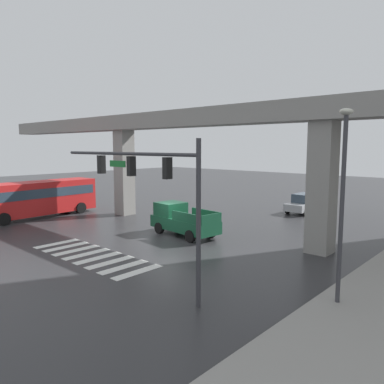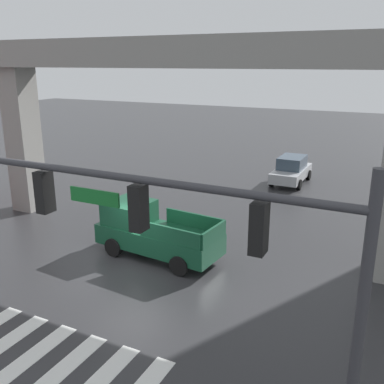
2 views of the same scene
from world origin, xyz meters
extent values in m
plane|color=#2D2D30|center=(0.00, 0.00, 0.00)|extent=(120.00, 120.00, 0.00)
cube|color=silver|center=(-0.55, -5.45, 0.01)|extent=(0.55, 2.80, 0.01)
cube|color=silver|center=(0.55, -5.45, 0.01)|extent=(0.55, 2.80, 0.01)
cube|color=silver|center=(1.65, -5.45, 0.01)|extent=(0.55, 2.80, 0.01)
cube|color=silver|center=(2.75, -5.45, 0.01)|extent=(0.55, 2.80, 0.01)
cube|color=gray|center=(0.00, 3.54, 7.90)|extent=(54.58, 1.95, 1.20)
cube|color=gray|center=(-8.80, 3.54, 3.65)|extent=(1.30, 1.30, 7.30)
cube|color=#14472D|center=(0.43, 1.38, 0.78)|extent=(5.25, 2.36, 0.80)
cube|color=#14472D|center=(-1.01, 1.51, 1.63)|extent=(1.85, 1.90, 0.90)
cube|color=#3F5160|center=(-1.48, 1.55, 1.63)|extent=(0.25, 1.67, 0.77)
cube|color=#14472D|center=(1.49, 0.40, 1.48)|extent=(2.65, 0.35, 0.60)
cube|color=#14472D|center=(1.66, 2.14, 1.48)|extent=(2.65, 0.35, 0.60)
cube|color=#14472D|center=(2.92, 1.14, 1.48)|extent=(0.26, 1.75, 0.60)
cylinder|color=black|center=(-1.23, 0.62, 0.38)|extent=(0.78, 0.35, 0.76)
cylinder|color=black|center=(-1.06, 2.42, 0.38)|extent=(0.78, 0.35, 0.76)
cylinder|color=black|center=(1.92, 0.33, 0.38)|extent=(0.78, 0.35, 0.76)
cylinder|color=black|center=(2.09, 2.13, 0.38)|extent=(0.78, 0.35, 0.76)
cube|color=#A8AAAF|center=(2.43, 14.79, 0.64)|extent=(1.79, 4.31, 0.64)
cube|color=#384756|center=(2.43, 14.89, 1.34)|extent=(1.51, 2.25, 0.76)
cylinder|color=black|center=(3.28, 13.45, 0.32)|extent=(0.24, 0.64, 0.64)
cylinder|color=black|center=(1.56, 13.46, 0.32)|extent=(0.24, 0.64, 0.64)
cylinder|color=black|center=(3.30, 16.11, 0.32)|extent=(0.24, 0.64, 0.64)
cylinder|color=black|center=(1.58, 16.13, 0.32)|extent=(0.24, 0.64, 0.64)
cylinder|color=#38383D|center=(8.50, -6.37, 3.10)|extent=(0.18, 0.18, 6.20)
cylinder|color=#38383D|center=(4.20, -6.37, 5.60)|extent=(8.60, 0.14, 0.14)
cube|color=black|center=(6.90, -6.37, 5.08)|extent=(0.24, 0.32, 0.84)
sphere|color=orange|center=(6.90, -6.37, 5.08)|extent=(0.17, 0.17, 0.17)
cube|color=black|center=(4.70, -6.37, 5.08)|extent=(0.24, 0.32, 0.84)
sphere|color=orange|center=(4.70, -6.37, 5.08)|extent=(0.17, 0.17, 0.17)
cube|color=black|center=(2.50, -6.37, 5.08)|extent=(0.24, 0.32, 0.84)
sphere|color=orange|center=(2.50, -6.37, 5.08)|extent=(0.17, 0.17, 0.17)
cube|color=#19722D|center=(3.73, -6.37, 5.15)|extent=(1.10, 0.04, 0.28)
camera|label=1|loc=(17.26, -16.31, 5.91)|focal=34.94mm
camera|label=2|loc=(8.74, -12.42, 7.54)|focal=40.61mm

